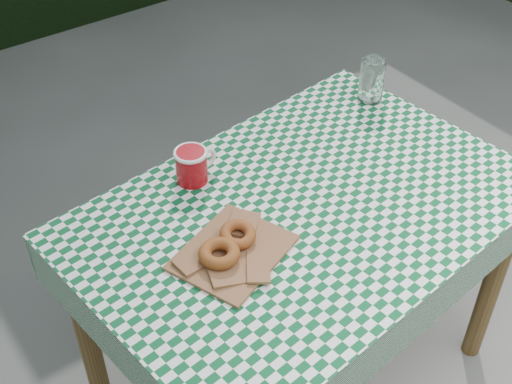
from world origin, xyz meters
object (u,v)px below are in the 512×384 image
(coffee_mug, at_px, (191,166))
(drinking_glass, at_px, (372,80))
(paper_bag, at_px, (233,252))
(table, at_px, (299,303))

(coffee_mug, height_order, drinking_glass, drinking_glass)
(paper_bag, bearing_deg, table, 6.47)
(paper_bag, xyz_separation_m, drinking_glass, (0.73, 0.30, 0.06))
(paper_bag, bearing_deg, drinking_glass, 22.35)
(paper_bag, distance_m, coffee_mug, 0.31)
(coffee_mug, bearing_deg, paper_bag, -109.17)
(table, bearing_deg, coffee_mug, 117.53)
(table, distance_m, coffee_mug, 0.53)
(coffee_mug, bearing_deg, table, -62.04)
(drinking_glass, bearing_deg, coffee_mug, -179.30)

